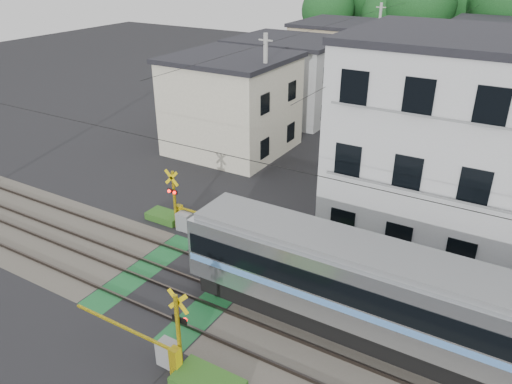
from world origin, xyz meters
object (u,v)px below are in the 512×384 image
Objects in this scene: crossing_signal_near at (169,349)px; crossing_signal_far at (183,216)px; commuter_train at (414,304)px; pedestrian at (388,99)px; apartment_block at (462,144)px.

crossing_signal_near and crossing_signal_far have the same top height.
commuter_train is at bearing -11.96° from crossing_signal_far.
pedestrian is at bearing 95.25° from crossing_signal_near.
commuter_train is 3.51× the size of crossing_signal_far.
commuter_train is 8.12m from crossing_signal_near.
crossing_signal_near is 14.95m from apartment_block.
crossing_signal_far is 13.14m from apartment_block.
crossing_signal_near is 8.95m from crossing_signal_far.
apartment_block is at bearing 65.78° from crossing_signal_near.
crossing_signal_near is 0.46× the size of apartment_block.
crossing_signal_far is at bearing 168.04° from commuter_train.
crossing_signal_near is 1.00× the size of crossing_signal_far.
commuter_train is 3.51× the size of crossing_signal_near.
crossing_signal_near is 32.87m from pedestrian.
apartment_block is (-0.50, 8.29, 2.83)m from commuter_train.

